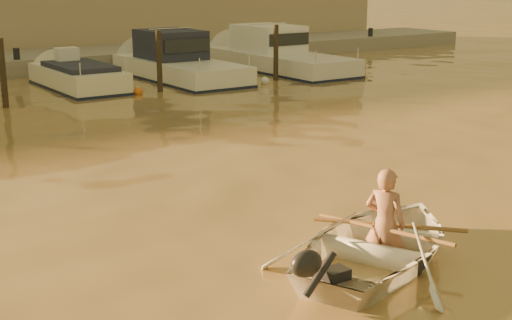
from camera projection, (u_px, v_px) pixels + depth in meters
ground_plane at (306, 256)px, 9.80m from camera, size 160.00×160.00×0.00m
dinghy at (381, 243)px, 9.63m from camera, size 4.18×3.68×0.72m
person at (385, 224)px, 9.65m from camera, size 0.57×0.67×1.56m
outboard_motor at (334, 279)px, 8.37m from camera, size 0.98×0.74×0.70m
oar_port at (389, 225)px, 9.79m from camera, size 1.29×1.73×0.13m
oar_starboard at (383, 229)px, 9.62m from camera, size 0.58×2.05×0.13m
moored_boat_3 at (78, 82)px, 24.06m from camera, size 1.88×5.50×0.95m
moored_boat_4 at (179, 62)px, 26.09m from camera, size 2.41×7.37×1.75m
moored_boat_5 at (279, 55)px, 28.56m from camera, size 2.48×8.24×1.75m
piling_2 at (3, 77)px, 20.47m from camera, size 0.18×0.18×2.20m
piling_3 at (159, 64)px, 23.21m from camera, size 0.18×0.18×2.20m
piling_4 at (276, 55)px, 25.78m from camera, size 0.18×0.18×2.20m
fender_d at (138, 91)px, 22.87m from camera, size 0.30×0.30×0.30m
fender_e at (265, 81)px, 25.10m from camera, size 0.30×0.30×0.30m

